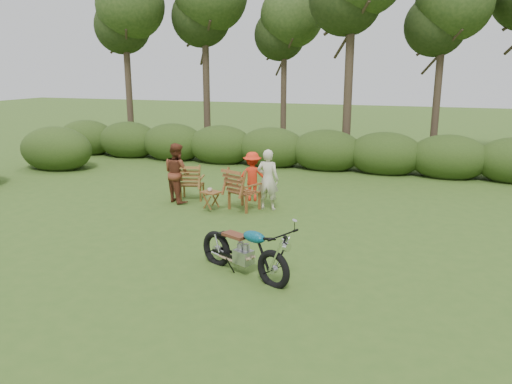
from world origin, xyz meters
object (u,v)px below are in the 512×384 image
(adult_b, at_px, (178,202))
(motorcycle, at_px, (244,274))
(cup, at_px, (210,190))
(side_table, at_px, (211,201))
(lawn_chair_left, at_px, (192,199))
(adult_a, at_px, (268,209))
(lawn_chair_right, at_px, (244,209))
(child, at_px, (252,200))

(adult_b, bearing_deg, motorcycle, 161.45)
(cup, bearing_deg, side_table, 0.03)
(lawn_chair_left, bearing_deg, adult_a, 158.40)
(lawn_chair_right, xyz_separation_m, lawn_chair_left, (-1.67, 0.46, 0.00))
(lawn_chair_right, relative_size, child, 0.81)
(motorcycle, bearing_deg, lawn_chair_left, 150.28)
(lawn_chair_right, relative_size, cup, 9.35)
(cup, height_order, adult_a, adult_a)
(adult_a, bearing_deg, child, -46.36)
(lawn_chair_left, relative_size, child, 0.75)
(side_table, bearing_deg, motorcycle, -58.10)
(cup, bearing_deg, child, 61.74)
(child, bearing_deg, lawn_chair_left, -3.06)
(side_table, xyz_separation_m, adult_a, (1.29, 0.57, -0.24))
(lawn_chair_right, bearing_deg, side_table, 48.69)
(side_table, height_order, cup, cup)
(side_table, distance_m, adult_a, 1.44)
(cup, bearing_deg, adult_a, 23.37)
(lawn_chair_left, bearing_deg, side_table, 123.32)
(lawn_chair_left, bearing_deg, adult_b, 39.75)
(cup, bearing_deg, motorcycle, -57.73)
(adult_b, bearing_deg, adult_a, -146.71)
(lawn_chair_right, distance_m, adult_a, 0.59)
(lawn_chair_left, height_order, adult_b, adult_b)
(motorcycle, relative_size, side_table, 3.98)
(adult_a, bearing_deg, motorcycle, 101.81)
(adult_a, height_order, child, adult_a)
(child, bearing_deg, adult_a, 115.58)
(lawn_chair_right, bearing_deg, child, -61.71)
(adult_b, bearing_deg, child, -125.87)
(motorcycle, distance_m, cup, 4.09)
(cup, bearing_deg, lawn_chair_right, 25.74)
(lawn_chair_left, relative_size, side_table, 2.03)
(motorcycle, distance_m, lawn_chair_right, 4.04)
(motorcycle, xyz_separation_m, lawn_chair_right, (-1.39, 3.80, 0.00))
(cup, height_order, adult_b, adult_b)
(adult_a, xyz_separation_m, child, (-0.65, 0.68, 0.00))
(lawn_chair_right, distance_m, lawn_chair_left, 1.74)
(side_table, distance_m, child, 1.43)
(lawn_chair_right, relative_size, lawn_chair_left, 1.08)
(adult_b, bearing_deg, side_table, -170.93)
(motorcycle, height_order, adult_b, adult_b)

